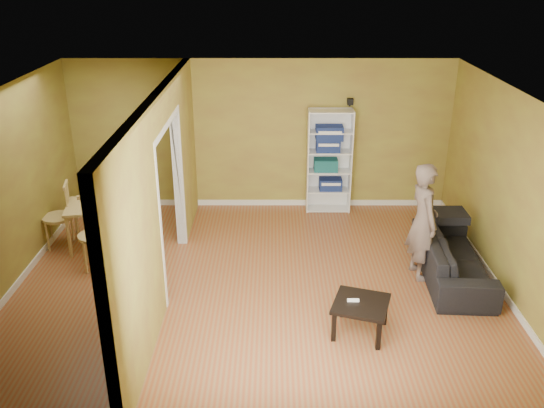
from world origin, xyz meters
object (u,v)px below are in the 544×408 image
Objects in this scene: bookshelf at (329,160)px; dining_table at (105,208)px; chair_far at (119,201)px; person at (424,212)px; chair_near at (95,233)px; chair_left at (57,215)px; coffee_table at (361,307)px; sofa at (453,251)px.

bookshelf is 3.80m from dining_table.
bookshelf is 3.57m from chair_far.
chair_near is (-4.54, 0.23, -0.44)m from person.
chair_far is at bearing -166.64° from bookshelf.
bookshelf is (-1.07, 2.34, -0.07)m from person.
chair_far reaches higher than dining_table.
bookshelf is at bearing 22.32° from dining_table.
bookshelf is at bearing 15.45° from person.
dining_table is 0.73m from chair_left.
dining_table is at bearing 76.14° from chair_near.
sofa is at bearing 42.47° from coffee_table.
person reaches higher than bookshelf.
chair_left is at bearing 31.26° from chair_far.
person reaches higher than dining_table.
chair_near reaches higher than dining_table.
dining_table reaches higher than coffee_table.
chair_left is 1.06× the size of chair_far.
person is 1.80m from coffee_table.
chair_far is (-4.52, 1.52, -0.48)m from person.
chair_left reaches higher than dining_table.
sofa is 5.12m from dining_table.
sofa is at bearing -10.42° from dining_table.
coffee_table is at bearing -32.38° from dining_table.
coffee_table is 0.56× the size of dining_table.
bookshelf reaches higher than coffee_table.
dining_table is 0.68m from chair_near.
chair_near is at bearing 90.40° from sofa.
person is at bearing 53.64° from coffee_table.
chair_left is (-5.30, 0.88, -0.45)m from person.
chair_far is (0.06, 0.62, -0.13)m from dining_table.
sofa is at bearing 69.21° from chair_left.
chair_near is at bearing 37.41° from chair_left.
sofa is 0.74m from person.
person is 3.13× the size of coffee_table.
chair_left is (-4.23, -1.46, -0.38)m from bookshelf.
dining_table is 1.06× the size of chair_near.
chair_near reaches higher than chair_far.
sofa is 2.00× the size of chair_left.
person is 4.67m from dining_table.
bookshelf is 1.71× the size of chair_near.
sofa reaches higher than dining_table.
sofa is 2.11× the size of chair_far.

